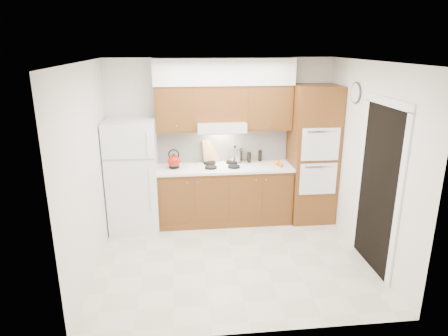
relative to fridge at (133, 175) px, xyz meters
name	(u,v)px	position (x,y,z in m)	size (l,w,h in m)	color
floor	(233,257)	(1.41, -1.14, -0.86)	(3.60, 3.60, 0.00)	beige
ceiling	(234,62)	(1.41, -1.14, 1.74)	(3.60, 3.60, 0.00)	white
wall_back	(221,140)	(1.41, 0.36, 0.44)	(3.60, 0.02, 2.60)	white
wall_left	(88,172)	(-0.40, -1.14, 0.44)	(0.02, 3.00, 2.60)	white
wall_right	(368,163)	(3.21, -1.14, 0.44)	(0.02, 3.00, 2.60)	white
fridge	(133,175)	(0.00, 0.00, 0.00)	(0.75, 0.72, 1.72)	white
base_cabinets	(225,195)	(1.43, 0.06, -0.41)	(2.11, 0.60, 0.90)	brown
countertop	(225,168)	(1.43, 0.05, 0.06)	(2.13, 0.62, 0.04)	white
backsplash	(223,145)	(1.43, 0.34, 0.36)	(2.11, 0.03, 0.56)	white
oven_cabinet	(312,154)	(2.85, 0.03, 0.24)	(0.70, 0.65, 2.20)	brown
upper_cab_left	(176,109)	(0.69, 0.19, 0.99)	(0.63, 0.33, 0.70)	brown
upper_cab_right	(268,107)	(2.12, 0.19, 0.99)	(0.73, 0.33, 0.70)	brown
range_hood	(221,126)	(1.38, 0.13, 0.71)	(0.75, 0.45, 0.15)	silver
upper_cab_over_hood	(221,103)	(1.38, 0.19, 1.06)	(0.75, 0.33, 0.55)	brown
soffit	(224,72)	(1.43, 0.18, 1.54)	(2.13, 0.36, 0.40)	silver
cooktop	(222,166)	(1.38, 0.07, 0.09)	(0.74, 0.50, 0.01)	white
doorway	(378,190)	(3.19, -1.49, 0.19)	(0.02, 0.90, 2.10)	black
wall_clock	(356,93)	(3.19, -0.59, 1.29)	(0.30, 0.30, 0.02)	#3F3833
kettle	(174,161)	(0.63, 0.05, 0.19)	(0.20, 0.20, 0.20)	#98190B
cutting_board	(211,151)	(1.23, 0.31, 0.28)	(0.27, 0.02, 0.36)	tan
stock_pot	(235,154)	(1.61, 0.25, 0.22)	(0.21, 0.21, 0.22)	#ABAAAF
condiment_a	(241,156)	(1.72, 0.30, 0.17)	(0.05, 0.05, 0.18)	black
condiment_b	(260,156)	(2.04, 0.29, 0.17)	(0.06, 0.06, 0.18)	black
condiment_c	(249,157)	(1.85, 0.23, 0.17)	(0.06, 0.06, 0.17)	black
orange_near	(281,165)	(2.31, -0.08, 0.12)	(0.07, 0.07, 0.07)	orange
orange_far	(277,163)	(2.27, 0.04, 0.12)	(0.08, 0.08, 0.08)	orange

